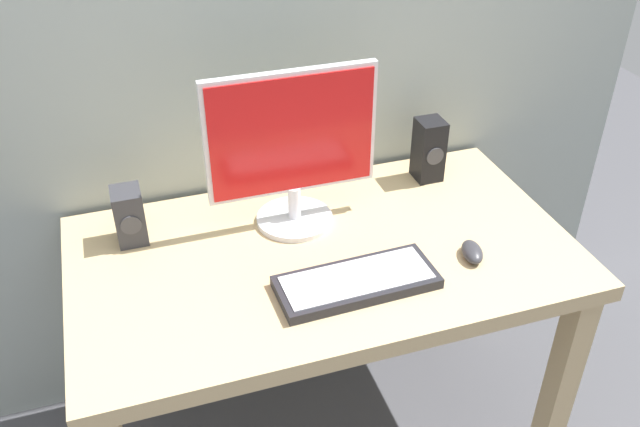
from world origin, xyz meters
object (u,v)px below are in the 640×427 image
object	(u,v)px
desk	(324,280)
mouse	(472,252)
speaker_right	(429,150)
keyboard_primary	(357,282)
speaker_left	(129,216)
monitor	(292,147)

from	to	relation	value
desk	mouse	distance (m)	0.41
desk	speaker_right	bearing A→B (deg)	31.29
keyboard_primary	speaker_right	size ratio (longest dim) A/B	2.08
keyboard_primary	speaker_left	bearing A→B (deg)	143.39
mouse	speaker_right	world-z (taller)	speaker_right
monitor	keyboard_primary	size ratio (longest dim) A/B	1.15
keyboard_primary	mouse	size ratio (longest dim) A/B	4.21
desk	speaker_left	world-z (taller)	speaker_left
desk	mouse	size ratio (longest dim) A/B	13.85
mouse	speaker_left	xyz separation A→B (m)	(-0.84, 0.36, 0.06)
monitor	mouse	world-z (taller)	monitor
speaker_right	speaker_left	xyz separation A→B (m)	(-0.91, -0.05, -0.02)
keyboard_primary	monitor	bearing A→B (deg)	101.13
desk	mouse	bearing A→B (deg)	-23.05
desk	keyboard_primary	xyz separation A→B (m)	(0.03, -0.17, 0.12)
monitor	mouse	xyz separation A→B (m)	(0.40, -0.32, -0.22)
monitor	speaker_left	world-z (taller)	monitor
desk	speaker_right	size ratio (longest dim) A/B	6.85
mouse	speaker_right	bearing A→B (deg)	96.14
desk	monitor	xyz separation A→B (m)	(-0.04, 0.16, 0.34)
keyboard_primary	speaker_left	distance (m)	0.64
desk	monitor	world-z (taller)	monitor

